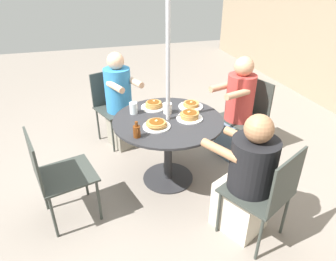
{
  "coord_description": "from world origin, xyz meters",
  "views": [
    {
      "loc": [
        2.44,
        -0.7,
        1.99
      ],
      "look_at": [
        0.0,
        0.0,
        0.58
      ],
      "focal_mm": 32.0,
      "sensor_mm": 36.0,
      "label": 1
    }
  ],
  "objects_px": {
    "diner_west": "(120,104)",
    "diner_south": "(237,112)",
    "patio_table": "(168,133)",
    "pancake_plate_b": "(190,116)",
    "patio_chair_north": "(54,172)",
    "patio_chair_west": "(113,102)",
    "patio_chair_east": "(267,191)",
    "patio_chair_south": "(247,112)",
    "drinking_glass_a": "(133,108)",
    "diner_east": "(247,181)",
    "pancake_plate_c": "(153,105)",
    "pancake_plate_d": "(191,105)",
    "coffee_cup": "(168,108)",
    "pancake_plate_a": "(157,125)",
    "syrup_bottle": "(137,131)"
  },
  "relations": [
    {
      "from": "diner_west",
      "to": "diner_south",
      "type": "bearing_deg",
      "value": 132.14
    },
    {
      "from": "patio_table",
      "to": "pancake_plate_b",
      "type": "distance_m",
      "value": 0.27
    },
    {
      "from": "patio_chair_north",
      "to": "patio_chair_west",
      "type": "distance_m",
      "value": 1.44
    },
    {
      "from": "diner_south",
      "to": "pancake_plate_b",
      "type": "xyz_separation_m",
      "value": [
        0.31,
        -0.68,
        0.19
      ]
    },
    {
      "from": "patio_chair_north",
      "to": "patio_chair_east",
      "type": "height_order",
      "value": "same"
    },
    {
      "from": "patio_chair_south",
      "to": "drinking_glass_a",
      "type": "height_order",
      "value": "patio_chair_south"
    },
    {
      "from": "patio_table",
      "to": "patio_chair_north",
      "type": "bearing_deg",
      "value": -74.69
    },
    {
      "from": "pancake_plate_b",
      "to": "diner_east",
      "type": "bearing_deg",
      "value": 15.82
    },
    {
      "from": "pancake_plate_b",
      "to": "pancake_plate_c",
      "type": "xyz_separation_m",
      "value": [
        -0.34,
        -0.27,
        -0.0
      ]
    },
    {
      "from": "patio_chair_west",
      "to": "pancake_plate_d",
      "type": "bearing_deg",
      "value": 109.23
    },
    {
      "from": "coffee_cup",
      "to": "diner_east",
      "type": "bearing_deg",
      "value": 22.03
    },
    {
      "from": "patio_chair_south",
      "to": "pancake_plate_d",
      "type": "bearing_deg",
      "value": 81.9
    },
    {
      "from": "patio_chair_south",
      "to": "patio_chair_west",
      "type": "relative_size",
      "value": 1.0
    },
    {
      "from": "diner_east",
      "to": "pancake_plate_a",
      "type": "height_order",
      "value": "diner_east"
    },
    {
      "from": "patio_table",
      "to": "syrup_bottle",
      "type": "bearing_deg",
      "value": -54.17
    },
    {
      "from": "diner_south",
      "to": "coffee_cup",
      "type": "distance_m",
      "value": 0.88
    },
    {
      "from": "patio_chair_west",
      "to": "diner_west",
      "type": "distance_m",
      "value": 0.17
    },
    {
      "from": "patio_table",
      "to": "diner_east",
      "type": "relative_size",
      "value": 0.98
    },
    {
      "from": "patio_chair_north",
      "to": "pancake_plate_a",
      "type": "xyz_separation_m",
      "value": [
        -0.16,
        0.91,
        0.23
      ]
    },
    {
      "from": "drinking_glass_a",
      "to": "patio_chair_north",
      "type": "bearing_deg",
      "value": -56.48
    },
    {
      "from": "drinking_glass_a",
      "to": "patio_chair_east",
      "type": "bearing_deg",
      "value": 33.47
    },
    {
      "from": "pancake_plate_b",
      "to": "coffee_cup",
      "type": "xyz_separation_m",
      "value": [
        -0.18,
        -0.17,
        0.02
      ]
    },
    {
      "from": "patio_chair_west",
      "to": "pancake_plate_b",
      "type": "relative_size",
      "value": 3.45
    },
    {
      "from": "pancake_plate_a",
      "to": "pancake_plate_c",
      "type": "height_order",
      "value": "pancake_plate_c"
    },
    {
      "from": "patio_chair_south",
      "to": "pancake_plate_c",
      "type": "relative_size",
      "value": 3.45
    },
    {
      "from": "patio_table",
      "to": "patio_chair_east",
      "type": "bearing_deg",
      "value": 27.0
    },
    {
      "from": "pancake_plate_b",
      "to": "patio_chair_west",
      "type": "bearing_deg",
      "value": -150.0
    },
    {
      "from": "diner_south",
      "to": "pancake_plate_d",
      "type": "distance_m",
      "value": 0.61
    },
    {
      "from": "patio_table",
      "to": "pancake_plate_b",
      "type": "height_order",
      "value": "pancake_plate_b"
    },
    {
      "from": "pancake_plate_c",
      "to": "drinking_glass_a",
      "type": "bearing_deg",
      "value": -71.52
    },
    {
      "from": "pancake_plate_d",
      "to": "syrup_bottle",
      "type": "bearing_deg",
      "value": -55.23
    },
    {
      "from": "coffee_cup",
      "to": "drinking_glass_a",
      "type": "height_order",
      "value": "drinking_glass_a"
    },
    {
      "from": "diner_east",
      "to": "drinking_glass_a",
      "type": "height_order",
      "value": "diner_east"
    },
    {
      "from": "pancake_plate_d",
      "to": "coffee_cup",
      "type": "relative_size",
      "value": 2.4
    },
    {
      "from": "patio_chair_east",
      "to": "pancake_plate_a",
      "type": "distance_m",
      "value": 1.08
    },
    {
      "from": "diner_south",
      "to": "pancake_plate_b",
      "type": "bearing_deg",
      "value": 98.04
    },
    {
      "from": "pancake_plate_a",
      "to": "coffee_cup",
      "type": "xyz_separation_m",
      "value": [
        -0.25,
        0.18,
        0.03
      ]
    },
    {
      "from": "patio_table",
      "to": "patio_chair_south",
      "type": "distance_m",
      "value": 1.09
    },
    {
      "from": "diner_east",
      "to": "pancake_plate_d",
      "type": "distance_m",
      "value": 1.05
    },
    {
      "from": "coffee_cup",
      "to": "diner_west",
      "type": "bearing_deg",
      "value": -152.12
    },
    {
      "from": "patio_chair_south",
      "to": "patio_chair_west",
      "type": "xyz_separation_m",
      "value": [
        -0.7,
        -1.46,
        0.0
      ]
    },
    {
      "from": "patio_chair_east",
      "to": "patio_chair_west",
      "type": "relative_size",
      "value": 1.0
    },
    {
      "from": "patio_chair_east",
      "to": "diner_east",
      "type": "bearing_deg",
      "value": 90.0
    },
    {
      "from": "patio_chair_south",
      "to": "syrup_bottle",
      "type": "bearing_deg",
      "value": 95.41
    },
    {
      "from": "diner_east",
      "to": "diner_west",
      "type": "height_order",
      "value": "diner_west"
    },
    {
      "from": "patio_chair_north",
      "to": "drinking_glass_a",
      "type": "height_order",
      "value": "patio_chair_north"
    },
    {
      "from": "patio_chair_north",
      "to": "patio_chair_east",
      "type": "xyz_separation_m",
      "value": [
        0.68,
        1.54,
        0.0
      ]
    },
    {
      "from": "patio_chair_west",
      "to": "syrup_bottle",
      "type": "distance_m",
      "value": 1.29
    },
    {
      "from": "pancake_plate_d",
      "to": "pancake_plate_a",
      "type": "bearing_deg",
      "value": -53.9
    },
    {
      "from": "patio_chair_west",
      "to": "drinking_glass_a",
      "type": "height_order",
      "value": "patio_chair_west"
    }
  ]
}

